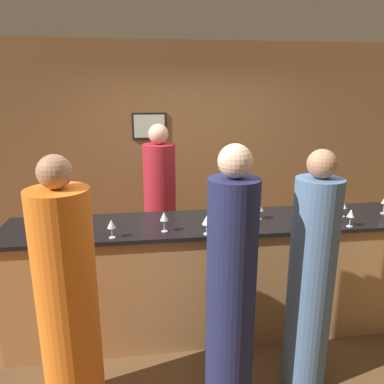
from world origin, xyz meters
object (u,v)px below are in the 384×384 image
at_px(bartender, 160,215).
at_px(guest_2, 231,288).
at_px(guest_1, 311,281).
at_px(guest_0, 68,304).

bearing_deg(bartender, guest_2, 103.78).
distance_m(bartender, guest_1, 1.88).
bearing_deg(guest_1, bartender, 122.94).
relative_size(guest_1, guest_2, 0.97).
distance_m(guest_1, guest_2, 0.62).
bearing_deg(guest_2, guest_0, -180.00).
relative_size(bartender, guest_1, 1.02).
height_order(bartender, guest_2, guest_2).
bearing_deg(guest_1, guest_0, -177.61).
bearing_deg(guest_0, guest_1, 2.39).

